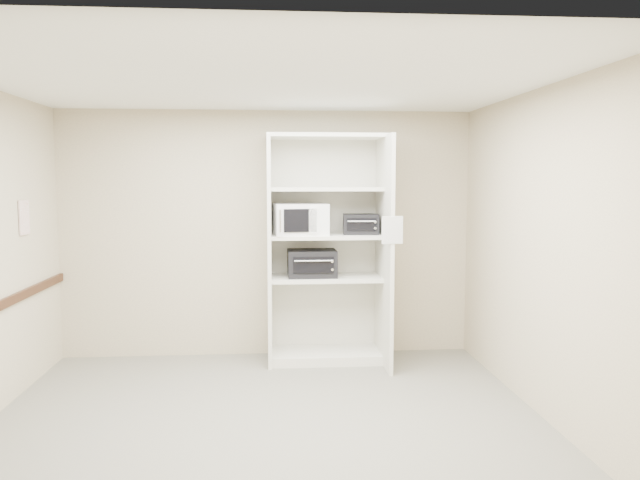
{
  "coord_description": "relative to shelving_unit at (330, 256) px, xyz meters",
  "views": [
    {
      "loc": [
        0.04,
        -4.88,
        1.94
      ],
      "look_at": [
        0.54,
        1.43,
        1.33
      ],
      "focal_mm": 35.0,
      "sensor_mm": 36.0,
      "label": 1
    }
  ],
  "objects": [
    {
      "name": "wall_right",
      "position": [
        1.58,
        -1.7,
        0.22
      ],
      "size": [
        0.02,
        4.0,
        2.7
      ],
      "primitive_type": "cube",
      "color": "#C0B58F",
      "rests_on": "ground"
    },
    {
      "name": "shelving_unit",
      "position": [
        0.0,
        0.0,
        0.0
      ],
      "size": [
        1.24,
        0.92,
        2.42
      ],
      "color": "beige",
      "rests_on": "floor"
    },
    {
      "name": "wall_poster",
      "position": [
        -2.9,
        -0.64,
        0.47
      ],
      "size": [
        0.01,
        0.23,
        0.32
      ],
      "primitive_type": "cube",
      "color": "white",
      "rests_on": "wall_left"
    },
    {
      "name": "toaster_oven_upper",
      "position": [
        0.33,
        -0.02,
        0.35
      ],
      "size": [
        0.39,
        0.31,
        0.21
      ],
      "primitive_type": "cube",
      "rotation": [
        0.0,
        0.0,
        -0.08
      ],
      "color": "black",
      "rests_on": "shelving_unit"
    },
    {
      "name": "wall_back",
      "position": [
        -0.67,
        0.3,
        0.22
      ],
      "size": [
        4.5,
        0.02,
        2.7
      ],
      "primitive_type": "cube",
      "color": "#C0B58F",
      "rests_on": "ground"
    },
    {
      "name": "wall_front",
      "position": [
        -0.67,
        -3.7,
        0.22
      ],
      "size": [
        4.5,
        0.02,
        2.7
      ],
      "primitive_type": "cube",
      "color": "#C0B58F",
      "rests_on": "ground"
    },
    {
      "name": "floor",
      "position": [
        -0.67,
        -1.7,
        -1.13
      ],
      "size": [
        4.5,
        4.0,
        0.01
      ],
      "primitive_type": "cube",
      "color": "#676458",
      "rests_on": "ground"
    },
    {
      "name": "microwave",
      "position": [
        -0.32,
        -0.05,
        0.4
      ],
      "size": [
        0.59,
        0.47,
        0.33
      ],
      "primitive_type": "cube",
      "rotation": [
        0.0,
        0.0,
        0.11
      ],
      "color": "white",
      "rests_on": "shelving_unit"
    },
    {
      "name": "ceiling",
      "position": [
        -0.67,
        -1.7,
        1.57
      ],
      "size": [
        4.5,
        4.0,
        0.01
      ],
      "primitive_type": "cube",
      "color": "white"
    },
    {
      "name": "paper_sign",
      "position": [
        0.55,
        -0.63,
        0.33
      ],
      "size": [
        0.21,
        0.03,
        0.26
      ],
      "primitive_type": "cube",
      "rotation": [
        0.0,
        0.0,
        0.1
      ],
      "color": "white",
      "rests_on": "shelving_unit"
    },
    {
      "name": "toaster_oven_lower",
      "position": [
        -0.2,
        -0.02,
        -0.07
      ],
      "size": [
        0.52,
        0.39,
        0.28
      ],
      "primitive_type": "cube",
      "rotation": [
        0.0,
        0.0,
        0.01
      ],
      "color": "black",
      "rests_on": "shelving_unit"
    }
  ]
}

